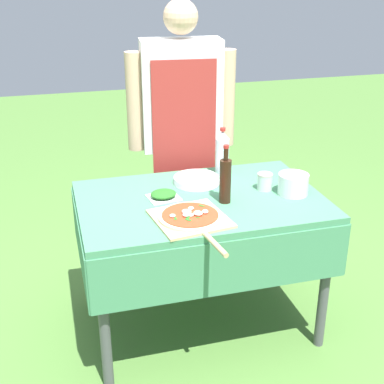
{
  "coord_description": "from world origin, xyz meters",
  "views": [
    {
      "loc": [
        -0.71,
        -2.39,
        1.91
      ],
      "look_at": [
        -0.05,
        0.0,
        0.82
      ],
      "focal_mm": 50.0,
      "sensor_mm": 36.0,
      "label": 1
    }
  ],
  "objects_px": {
    "oil_bottle": "(225,180)",
    "water_bottle": "(222,153)",
    "pizza_on_peel": "(191,218)",
    "herb_container": "(163,195)",
    "mixing_tub": "(293,184)",
    "person_cook": "(182,123)",
    "plate_stack": "(196,180)",
    "sauce_jar": "(265,183)",
    "prep_table": "(201,216)"
  },
  "relations": [
    {
      "from": "person_cook",
      "to": "sauce_jar",
      "type": "xyz_separation_m",
      "value": [
        0.31,
        -0.57,
        -0.19
      ]
    },
    {
      "from": "prep_table",
      "to": "mixing_tub",
      "type": "height_order",
      "value": "mixing_tub"
    },
    {
      "from": "sauce_jar",
      "to": "water_bottle",
      "type": "bearing_deg",
      "value": 118.87
    },
    {
      "from": "prep_table",
      "to": "mixing_tub",
      "type": "xyz_separation_m",
      "value": [
        0.48,
        -0.07,
        0.16
      ]
    },
    {
      "from": "person_cook",
      "to": "oil_bottle",
      "type": "height_order",
      "value": "person_cook"
    },
    {
      "from": "prep_table",
      "to": "water_bottle",
      "type": "relative_size",
      "value": 4.6
    },
    {
      "from": "plate_stack",
      "to": "person_cook",
      "type": "bearing_deg",
      "value": 87.33
    },
    {
      "from": "oil_bottle",
      "to": "pizza_on_peel",
      "type": "bearing_deg",
      "value": -144.13
    },
    {
      "from": "prep_table",
      "to": "person_cook",
      "type": "bearing_deg",
      "value": 85.01
    },
    {
      "from": "prep_table",
      "to": "water_bottle",
      "type": "xyz_separation_m",
      "value": [
        0.21,
        0.29,
        0.23
      ]
    },
    {
      "from": "plate_stack",
      "to": "sauce_jar",
      "type": "height_order",
      "value": "sauce_jar"
    },
    {
      "from": "herb_container",
      "to": "sauce_jar",
      "type": "xyz_separation_m",
      "value": [
        0.54,
        -0.03,
        0.02
      ]
    },
    {
      "from": "oil_bottle",
      "to": "sauce_jar",
      "type": "bearing_deg",
      "value": 20.35
    },
    {
      "from": "person_cook",
      "to": "herb_container",
      "type": "height_order",
      "value": "person_cook"
    },
    {
      "from": "prep_table",
      "to": "plate_stack",
      "type": "bearing_deg",
      "value": 80.61
    },
    {
      "from": "oil_bottle",
      "to": "plate_stack",
      "type": "height_order",
      "value": "oil_bottle"
    },
    {
      "from": "water_bottle",
      "to": "sauce_jar",
      "type": "height_order",
      "value": "water_bottle"
    },
    {
      "from": "person_cook",
      "to": "sauce_jar",
      "type": "distance_m",
      "value": 0.68
    },
    {
      "from": "person_cook",
      "to": "pizza_on_peel",
      "type": "xyz_separation_m",
      "value": [
        -0.17,
        -0.83,
        -0.22
      ]
    },
    {
      "from": "mixing_tub",
      "to": "water_bottle",
      "type": "bearing_deg",
      "value": 126.52
    },
    {
      "from": "person_cook",
      "to": "water_bottle",
      "type": "bearing_deg",
      "value": 123.3
    },
    {
      "from": "person_cook",
      "to": "herb_container",
      "type": "distance_m",
      "value": 0.63
    },
    {
      "from": "herb_container",
      "to": "person_cook",
      "type": "bearing_deg",
      "value": 66.34
    },
    {
      "from": "water_bottle",
      "to": "pizza_on_peel",
      "type": "bearing_deg",
      "value": -121.84
    },
    {
      "from": "pizza_on_peel",
      "to": "water_bottle",
      "type": "relative_size",
      "value": 2.03
    },
    {
      "from": "person_cook",
      "to": "mixing_tub",
      "type": "xyz_separation_m",
      "value": [
        0.42,
        -0.66,
        -0.17
      ]
    },
    {
      "from": "pizza_on_peel",
      "to": "herb_container",
      "type": "relative_size",
      "value": 3.19
    },
    {
      "from": "water_bottle",
      "to": "mixing_tub",
      "type": "relative_size",
      "value": 1.75
    },
    {
      "from": "water_bottle",
      "to": "mixing_tub",
      "type": "height_order",
      "value": "water_bottle"
    },
    {
      "from": "mixing_tub",
      "to": "sauce_jar",
      "type": "bearing_deg",
      "value": 142.29
    },
    {
      "from": "herb_container",
      "to": "water_bottle",
      "type": "bearing_deg",
      "value": 31.06
    },
    {
      "from": "person_cook",
      "to": "water_bottle",
      "type": "height_order",
      "value": "person_cook"
    },
    {
      "from": "person_cook",
      "to": "pizza_on_peel",
      "type": "bearing_deg",
      "value": 84.41
    },
    {
      "from": "pizza_on_peel",
      "to": "plate_stack",
      "type": "bearing_deg",
      "value": 62.76
    },
    {
      "from": "plate_stack",
      "to": "sauce_jar",
      "type": "bearing_deg",
      "value": -29.55
    },
    {
      "from": "water_bottle",
      "to": "sauce_jar",
      "type": "distance_m",
      "value": 0.32
    },
    {
      "from": "prep_table",
      "to": "mixing_tub",
      "type": "relative_size",
      "value": 8.05
    },
    {
      "from": "water_bottle",
      "to": "herb_container",
      "type": "height_order",
      "value": "water_bottle"
    },
    {
      "from": "water_bottle",
      "to": "plate_stack",
      "type": "relative_size",
      "value": 1.08
    },
    {
      "from": "person_cook",
      "to": "mixing_tub",
      "type": "bearing_deg",
      "value": 128.5
    },
    {
      "from": "herb_container",
      "to": "oil_bottle",
      "type": "bearing_deg",
      "value": -23.91
    },
    {
      "from": "prep_table",
      "to": "person_cook",
      "type": "xyz_separation_m",
      "value": [
        0.05,
        0.59,
        0.33
      ]
    },
    {
      "from": "prep_table",
      "to": "plate_stack",
      "type": "distance_m",
      "value": 0.24
    },
    {
      "from": "prep_table",
      "to": "sauce_jar",
      "type": "relative_size",
      "value": 14.01
    },
    {
      "from": "water_bottle",
      "to": "plate_stack",
      "type": "xyz_separation_m",
      "value": [
        -0.17,
        -0.09,
        -0.11
      ]
    },
    {
      "from": "herb_container",
      "to": "plate_stack",
      "type": "bearing_deg",
      "value": 34.58
    },
    {
      "from": "plate_stack",
      "to": "pizza_on_peel",
      "type": "bearing_deg",
      "value": -108.94
    },
    {
      "from": "oil_bottle",
      "to": "water_bottle",
      "type": "xyz_separation_m",
      "value": [
        0.11,
        0.36,
        0.01
      ]
    },
    {
      "from": "herb_container",
      "to": "mixing_tub",
      "type": "xyz_separation_m",
      "value": [
        0.66,
        -0.13,
        0.04
      ]
    },
    {
      "from": "water_bottle",
      "to": "mixing_tub",
      "type": "bearing_deg",
      "value": -53.48
    }
  ]
}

